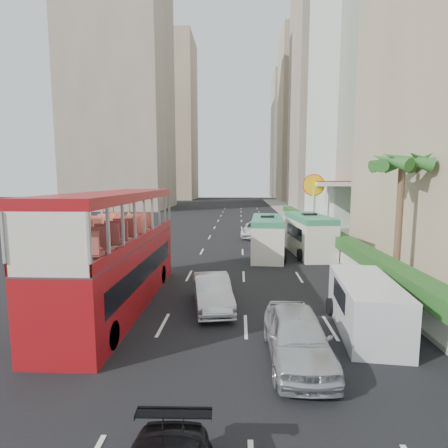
# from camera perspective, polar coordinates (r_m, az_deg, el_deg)

# --- Properties ---
(ground_plane) EXTENTS (200.00, 200.00, 0.00)m
(ground_plane) POSITION_cam_1_polar(r_m,az_deg,el_deg) (15.80, 4.93, -13.46)
(ground_plane) COLOR black
(ground_plane) RESTS_ON ground
(double_decker_bus) EXTENTS (2.50, 11.00, 5.06)m
(double_decker_bus) POSITION_cam_1_polar(r_m,az_deg,el_deg) (16.00, -17.03, -4.07)
(double_decker_bus) COLOR #A01016
(double_decker_bus) RESTS_ON ground
(car_silver_lane_a) EXTENTS (2.23, 4.48, 1.41)m
(car_silver_lane_a) POSITION_cam_1_polar(r_m,az_deg,el_deg) (15.78, -1.91, -13.47)
(car_silver_lane_a) COLOR silver
(car_silver_lane_a) RESTS_ON ground
(car_silver_lane_b) EXTENTS (1.91, 4.63, 1.57)m
(car_silver_lane_b) POSITION_cam_1_polar(r_m,az_deg,el_deg) (11.87, 11.77, -20.91)
(car_silver_lane_b) COLOR silver
(car_silver_lane_b) RESTS_ON ground
(van_asset) EXTENTS (3.21, 5.67, 1.49)m
(van_asset) POSITION_cam_1_polar(r_m,az_deg,el_deg) (34.66, 5.20, -2.11)
(van_asset) COLOR silver
(van_asset) RESTS_ON ground
(minibus_near) EXTENTS (2.61, 6.61, 2.87)m
(minibus_near) POSITION_cam_1_polar(r_m,az_deg,el_deg) (25.90, 7.05, -2.07)
(minibus_near) COLOR silver
(minibus_near) RESTS_ON ground
(minibus_far) EXTENTS (2.82, 6.89, 2.98)m
(minibus_far) POSITION_cam_1_polar(r_m,az_deg,el_deg) (27.04, 13.64, -1.71)
(minibus_far) COLOR silver
(minibus_far) RESTS_ON ground
(panel_van_near) EXTENTS (2.39, 4.98, 1.92)m
(panel_van_near) POSITION_cam_1_polar(r_m,az_deg,el_deg) (14.20, 22.14, -12.27)
(panel_van_near) COLOR silver
(panel_van_near) RESTS_ON ground
(panel_van_far) EXTENTS (2.08, 4.92, 1.95)m
(panel_van_far) POSITION_cam_1_polar(r_m,az_deg,el_deg) (34.55, 10.25, -0.60)
(panel_van_far) COLOR silver
(panel_van_far) RESTS_ON ground
(sidewalk) EXTENTS (6.00, 120.00, 0.18)m
(sidewalk) POSITION_cam_1_polar(r_m,az_deg,el_deg) (41.30, 16.07, -0.75)
(sidewalk) COLOR #99968C
(sidewalk) RESTS_ON ground
(kerb_wall) EXTENTS (0.30, 44.00, 1.00)m
(kerb_wall) POSITION_cam_1_polar(r_m,az_deg,el_deg) (29.99, 15.76, -2.49)
(kerb_wall) COLOR silver
(kerb_wall) RESTS_ON sidewalk
(hedge) EXTENTS (1.10, 44.00, 0.70)m
(hedge) POSITION_cam_1_polar(r_m,az_deg,el_deg) (29.86, 15.82, -0.88)
(hedge) COLOR #2D6626
(hedge) RESTS_ON kerb_wall
(palm_tree) EXTENTS (0.36, 0.36, 6.40)m
(palm_tree) POSITION_cam_1_polar(r_m,az_deg,el_deg) (20.71, 26.65, 0.35)
(palm_tree) COLOR brown
(palm_tree) RESTS_ON sidewalk
(shell_station) EXTENTS (6.50, 8.00, 5.50)m
(shell_station) POSITION_cam_1_polar(r_m,az_deg,el_deg) (39.36, 18.29, 2.69)
(shell_station) COLOR silver
(shell_station) RESTS_ON ground
(tower_mid) EXTENTS (16.00, 16.00, 50.00)m
(tower_mid) POSITION_cam_1_polar(r_m,az_deg,el_deg) (77.61, 17.63, 21.32)
(tower_mid) COLOR tan
(tower_mid) RESTS_ON ground
(tower_far_a) EXTENTS (14.00, 14.00, 44.00)m
(tower_far_a) POSITION_cam_1_polar(r_m,az_deg,el_deg) (99.75, 13.28, 16.44)
(tower_far_a) COLOR tan
(tower_far_a) RESTS_ON ground
(tower_far_b) EXTENTS (14.00, 14.00, 40.00)m
(tower_far_b) POSITION_cam_1_polar(r_m,az_deg,el_deg) (120.95, 11.27, 13.86)
(tower_far_b) COLOR tan
(tower_far_b) RESTS_ON ground
(tower_left_a) EXTENTS (18.00, 18.00, 52.00)m
(tower_left_a) POSITION_cam_1_polar(r_m,az_deg,el_deg) (76.37, -16.62, 22.38)
(tower_left_a) COLOR tan
(tower_left_a) RESTS_ON ground
(tower_left_b) EXTENTS (16.00, 16.00, 46.00)m
(tower_left_b) POSITION_cam_1_polar(r_m,az_deg,el_deg) (108.35, -9.21, 16.31)
(tower_left_b) COLOR tan
(tower_left_b) RESTS_ON ground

